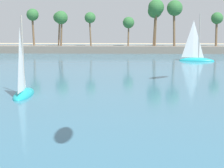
{
  "coord_description": "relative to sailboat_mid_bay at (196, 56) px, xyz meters",
  "views": [
    {
      "loc": [
        1.83,
        -5.27,
        6.92
      ],
      "look_at": [
        1.18,
        13.03,
        3.84
      ],
      "focal_mm": 56.46,
      "sensor_mm": 36.0,
      "label": 1
    }
  ],
  "objects": [
    {
      "name": "sailboat_toward_headland",
      "position": [
        -23.69,
        -34.47,
        -0.12
      ],
      "size": [
        2.1,
        5.86,
        8.35
      ],
      "color": "teal",
      "rests_on": "sea"
    },
    {
      "name": "palm_headland",
      "position": [
        -13.71,
        19.7,
        2.75
      ],
      "size": [
        82.06,
        6.0,
        13.06
      ],
      "color": "slate",
      "rests_on": "ground"
    },
    {
      "name": "sea",
      "position": [
        -15.58,
        3.21,
        -0.9
      ],
      "size": [
        220.0,
        113.04,
        0.06
      ],
      "primitive_type": "cube",
      "color": "#386B84",
      "rests_on": "ground"
    },
    {
      "name": "sailboat_mid_bay",
      "position": [
        0.0,
        0.0,
        0.0
      ],
      "size": [
        6.91,
        3.27,
        9.64
      ],
      "color": "teal",
      "rests_on": "sea"
    }
  ]
}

